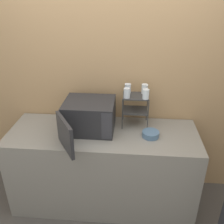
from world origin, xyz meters
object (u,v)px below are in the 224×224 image
object	(u,v)px
glass_back_right	(145,89)
glass_front_right	(146,94)
microwave	(89,116)
glass_front_left	(127,93)
glass_back_left	(128,88)
dish_rack	(135,104)
bowl	(151,134)

from	to	relation	value
glass_back_right	glass_front_right	xyz separation A→B (m)	(0.01, -0.14, 0.00)
microwave	glass_back_right	world-z (taller)	glass_back_right
microwave	glass_back_right	size ratio (longest dim) A/B	7.75
glass_front_left	glass_front_right	distance (m)	0.19
microwave	glass_front_right	distance (m)	0.61
glass_front_left	glass_back_left	distance (m)	0.12
dish_rack	glass_front_left	bearing A→B (deg)	-146.80
glass_front_left	glass_back_left	world-z (taller)	same
glass_front_left	glass_front_right	world-z (taller)	same
microwave	glass_front_left	bearing A→B (deg)	13.81
glass_back_right	glass_front_right	bearing A→B (deg)	-86.94
glass_back_left	bowl	world-z (taller)	glass_back_left
glass_back_right	bowl	distance (m)	0.47
dish_rack	glass_back_right	distance (m)	0.18
glass_front_right	microwave	bearing A→B (deg)	-171.75
dish_rack	glass_front_left	distance (m)	0.18
glass_front_right	glass_back_right	bearing A→B (deg)	93.06
glass_front_left	glass_back_left	bearing A→B (deg)	87.47
dish_rack	glass_front_right	distance (m)	0.19
microwave	glass_back_left	size ratio (longest dim) A/B	7.75
glass_back_right	bowl	bearing A→B (deg)	-76.74
glass_back_left	microwave	bearing A→B (deg)	-150.62
glass_back_right	glass_front_right	world-z (taller)	same
glass_back_right	dish_rack	bearing A→B (deg)	-142.60
glass_front_right	bowl	world-z (taller)	glass_front_right
dish_rack	glass_back_right	bearing A→B (deg)	37.40
glass_front_right	bowl	size ratio (longest dim) A/B	0.59
glass_back_right	microwave	bearing A→B (deg)	-158.47
glass_back_left	glass_front_left	bearing A→B (deg)	-92.53
dish_rack	glass_back_right	xyz separation A→B (m)	(0.09, 0.07, 0.14)
dish_rack	glass_back_left	world-z (taller)	glass_back_left
glass_front_right	bowl	distance (m)	0.40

